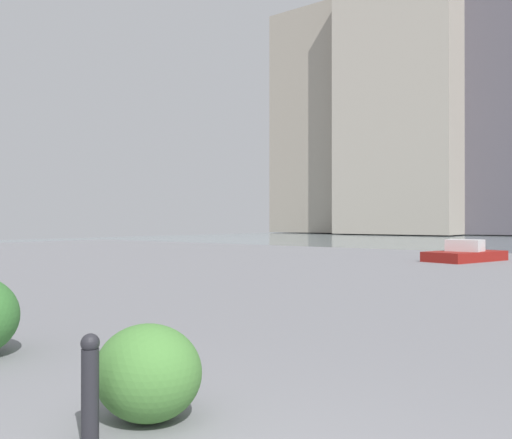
% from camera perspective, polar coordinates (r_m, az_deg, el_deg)
% --- Properties ---
extents(building_annex, '(14.68, 14.35, 34.44)m').
position_cam_1_polar(building_annex, '(72.76, 16.13, 11.41)').
color(building_annex, '#B2A899').
rests_on(building_annex, ground).
extents(building_highrise, '(12.53, 13.33, 31.44)m').
position_cam_1_polar(building_highrise, '(80.78, 7.94, 9.90)').
color(building_highrise, '#9E9384').
rests_on(building_highrise, ground).
extents(bollard_near, '(0.13, 0.13, 0.76)m').
position_cam_1_polar(bollard_near, '(3.98, -17.34, -16.70)').
color(bollard_near, '#232328').
rests_on(bollard_near, ground).
extents(shrub_wide, '(0.87, 0.78, 0.74)m').
position_cam_1_polar(shrub_wide, '(4.33, -11.49, -15.75)').
color(shrub_wide, '#477F38').
rests_on(shrub_wide, ground).
extents(boat, '(2.47, 3.75, 0.95)m').
position_cam_1_polar(boat, '(22.13, 21.48, -3.61)').
color(boat, maroon).
rests_on(boat, ground).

